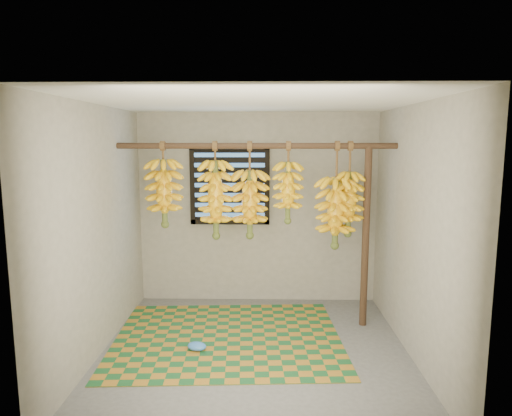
{
  "coord_description": "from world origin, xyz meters",
  "views": [
    {
      "loc": [
        0.1,
        -4.21,
        2.07
      ],
      "look_at": [
        0.0,
        0.55,
        1.35
      ],
      "focal_mm": 32.0,
      "sensor_mm": 36.0,
      "label": 1
    }
  ],
  "objects_px": {
    "banana_bunch_a": "(164,193)",
    "banana_bunch_f": "(349,204)",
    "plastic_bag": "(197,346)",
    "banana_bunch_e": "(336,213)",
    "banana_bunch_d": "(288,192)",
    "woven_mat": "(228,338)",
    "support_post": "(366,238)",
    "banana_bunch_c": "(250,204)",
    "banana_bunch_b": "(216,200)"
  },
  "relations": [
    {
      "from": "banana_bunch_f",
      "to": "plastic_bag",
      "type": "bearing_deg",
      "value": -156.37
    },
    {
      "from": "plastic_bag",
      "to": "banana_bunch_a",
      "type": "xyz_separation_m",
      "value": [
        -0.43,
        0.69,
        1.44
      ]
    },
    {
      "from": "support_post",
      "to": "banana_bunch_c",
      "type": "xyz_separation_m",
      "value": [
        -1.27,
        0.0,
        0.37
      ]
    },
    {
      "from": "banana_bunch_f",
      "to": "woven_mat",
      "type": "bearing_deg",
      "value": -163.44
    },
    {
      "from": "support_post",
      "to": "plastic_bag",
      "type": "bearing_deg",
      "value": -158.76
    },
    {
      "from": "banana_bunch_c",
      "to": "banana_bunch_e",
      "type": "distance_m",
      "value": 0.94
    },
    {
      "from": "support_post",
      "to": "plastic_bag",
      "type": "height_order",
      "value": "support_post"
    },
    {
      "from": "plastic_bag",
      "to": "banana_bunch_f",
      "type": "bearing_deg",
      "value": 23.63
    },
    {
      "from": "banana_bunch_b",
      "to": "woven_mat",
      "type": "bearing_deg",
      "value": -68.6
    },
    {
      "from": "plastic_bag",
      "to": "banana_bunch_e",
      "type": "relative_size",
      "value": 0.17
    },
    {
      "from": "banana_bunch_b",
      "to": "banana_bunch_e",
      "type": "height_order",
      "value": "same"
    },
    {
      "from": "woven_mat",
      "to": "banana_bunch_c",
      "type": "distance_m",
      "value": 1.44
    },
    {
      "from": "support_post",
      "to": "banana_bunch_d",
      "type": "height_order",
      "value": "banana_bunch_d"
    },
    {
      "from": "plastic_bag",
      "to": "banana_bunch_d",
      "type": "bearing_deg",
      "value": 36.95
    },
    {
      "from": "plastic_bag",
      "to": "banana_bunch_f",
      "type": "height_order",
      "value": "banana_bunch_f"
    },
    {
      "from": "support_post",
      "to": "banana_bunch_e",
      "type": "xyz_separation_m",
      "value": [
        -0.34,
        0.0,
        0.28
      ]
    },
    {
      "from": "banana_bunch_a",
      "to": "banana_bunch_e",
      "type": "relative_size",
      "value": 0.8
    },
    {
      "from": "woven_mat",
      "to": "plastic_bag",
      "type": "height_order",
      "value": "plastic_bag"
    },
    {
      "from": "banana_bunch_c",
      "to": "banana_bunch_f",
      "type": "bearing_deg",
      "value": -0.0
    },
    {
      "from": "woven_mat",
      "to": "plastic_bag",
      "type": "bearing_deg",
      "value": -132.69
    },
    {
      "from": "plastic_bag",
      "to": "banana_bunch_b",
      "type": "distance_m",
      "value": 1.54
    },
    {
      "from": "banana_bunch_c",
      "to": "banana_bunch_f",
      "type": "xyz_separation_m",
      "value": [
        1.07,
        -0.0,
        0.01
      ]
    },
    {
      "from": "banana_bunch_e",
      "to": "banana_bunch_b",
      "type": "bearing_deg",
      "value": -180.0
    },
    {
      "from": "banana_bunch_f",
      "to": "support_post",
      "type": "bearing_deg",
      "value": 0.0
    },
    {
      "from": "banana_bunch_d",
      "to": "woven_mat",
      "type": "bearing_deg",
      "value": -148.79
    },
    {
      "from": "plastic_bag",
      "to": "banana_bunch_f",
      "type": "xyz_separation_m",
      "value": [
        1.57,
        0.69,
        1.33
      ]
    },
    {
      "from": "woven_mat",
      "to": "banana_bunch_b",
      "type": "height_order",
      "value": "banana_bunch_b"
    },
    {
      "from": "banana_bunch_a",
      "to": "banana_bunch_b",
      "type": "bearing_deg",
      "value": 0.0
    },
    {
      "from": "banana_bunch_b",
      "to": "banana_bunch_f",
      "type": "relative_size",
      "value": 1.03
    },
    {
      "from": "support_post",
      "to": "banana_bunch_a",
      "type": "height_order",
      "value": "banana_bunch_a"
    },
    {
      "from": "banana_bunch_d",
      "to": "banana_bunch_a",
      "type": "bearing_deg",
      "value": -180.0
    },
    {
      "from": "banana_bunch_c",
      "to": "banana_bunch_e",
      "type": "relative_size",
      "value": 0.91
    },
    {
      "from": "banana_bunch_b",
      "to": "banana_bunch_e",
      "type": "relative_size",
      "value": 0.91
    },
    {
      "from": "banana_bunch_c",
      "to": "support_post",
      "type": "bearing_deg",
      "value": -0.0
    },
    {
      "from": "banana_bunch_e",
      "to": "banana_bunch_d",
      "type": "bearing_deg",
      "value": -180.0
    },
    {
      "from": "banana_bunch_a",
      "to": "banana_bunch_e",
      "type": "distance_m",
      "value": 1.88
    },
    {
      "from": "banana_bunch_a",
      "to": "banana_bunch_e",
      "type": "xyz_separation_m",
      "value": [
        1.87,
        0.0,
        -0.21
      ]
    },
    {
      "from": "banana_bunch_b",
      "to": "banana_bunch_c",
      "type": "bearing_deg",
      "value": 0.0
    },
    {
      "from": "woven_mat",
      "to": "banana_bunch_b",
      "type": "relative_size",
      "value": 2.22
    },
    {
      "from": "plastic_bag",
      "to": "banana_bunch_c",
      "type": "bearing_deg",
      "value": 53.95
    },
    {
      "from": "banana_bunch_a",
      "to": "banana_bunch_c",
      "type": "relative_size",
      "value": 0.88
    },
    {
      "from": "banana_bunch_c",
      "to": "plastic_bag",
      "type": "bearing_deg",
      "value": -126.05
    },
    {
      "from": "plastic_bag",
      "to": "banana_bunch_e",
      "type": "bearing_deg",
      "value": 25.63
    },
    {
      "from": "banana_bunch_d",
      "to": "banana_bunch_f",
      "type": "xyz_separation_m",
      "value": [
        0.66,
        -0.0,
        -0.12
      ]
    },
    {
      "from": "woven_mat",
      "to": "banana_bunch_a",
      "type": "height_order",
      "value": "banana_bunch_a"
    },
    {
      "from": "banana_bunch_a",
      "to": "banana_bunch_d",
      "type": "bearing_deg",
      "value": 0.0
    },
    {
      "from": "banana_bunch_a",
      "to": "banana_bunch_f",
      "type": "bearing_deg",
      "value": 0.0
    },
    {
      "from": "woven_mat",
      "to": "banana_bunch_c",
      "type": "bearing_deg",
      "value": 60.14
    },
    {
      "from": "woven_mat",
      "to": "banana_bunch_b",
      "type": "bearing_deg",
      "value": 111.4
    },
    {
      "from": "banana_bunch_a",
      "to": "plastic_bag",
      "type": "bearing_deg",
      "value": -57.84
    }
  ]
}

